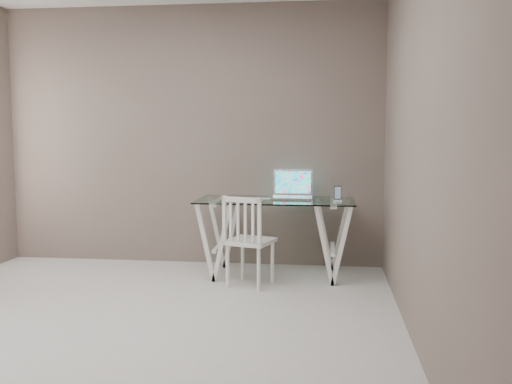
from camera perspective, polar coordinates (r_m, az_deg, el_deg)
room at (r=3.96m, az=-15.19°, el=10.49°), size 4.50×4.52×2.71m
desk at (r=5.52m, az=1.94°, el=-4.52°), size 1.50×0.70×0.75m
chair at (r=5.12m, az=-0.90°, el=-4.51°), size 0.48×0.48×0.83m
laptop at (r=5.62m, az=3.66°, el=0.09°), size 0.39×0.33×0.27m
keyboard at (r=5.49m, az=0.22°, el=-0.69°), size 0.26×0.11×0.01m
mouse at (r=5.29m, az=0.13°, el=-0.79°), size 0.12×0.07×0.04m
phone_dock at (r=5.37m, az=8.17°, el=-0.52°), size 0.08×0.08×0.15m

